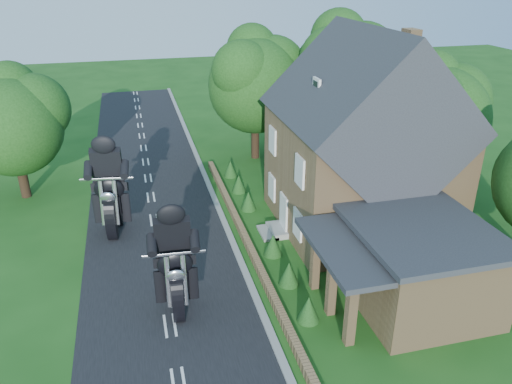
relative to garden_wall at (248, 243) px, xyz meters
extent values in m
plane|color=#184714|center=(-4.30, -5.00, -0.20)|extent=(120.00, 120.00, 0.00)
cube|color=black|center=(-4.30, -5.00, -0.19)|extent=(7.00, 80.00, 0.02)
cube|color=gray|center=(-0.65, -5.00, -0.14)|extent=(0.30, 80.00, 0.12)
cube|color=#94734B|center=(0.00, 0.00, 0.00)|extent=(0.30, 22.00, 0.40)
cube|color=#94734B|center=(6.20, 1.00, 2.80)|extent=(8.00, 8.00, 6.00)
cube|color=#26282D|center=(6.20, 1.00, 5.80)|extent=(8.48, 8.64, 8.48)
cube|color=#94734B|center=(8.20, 1.00, 9.00)|extent=(0.60, 0.90, 1.60)
cube|color=white|center=(3.60, 1.00, 7.30)|extent=(0.12, 0.80, 0.90)
cube|color=black|center=(3.54, 1.00, 7.30)|extent=(0.04, 0.55, 0.65)
cube|color=white|center=(2.14, 1.00, 0.85)|extent=(0.10, 1.10, 2.10)
cube|color=gray|center=(1.80, 1.00, -0.05)|extent=(0.80, 1.60, 0.30)
cube|color=gray|center=(1.30, 1.00, -0.12)|extent=(0.80, 1.60, 0.15)
cube|color=white|center=(2.14, -1.20, 1.40)|extent=(0.10, 1.10, 1.40)
cube|color=black|center=(2.12, -1.20, 1.40)|extent=(0.04, 0.92, 1.22)
cube|color=white|center=(2.14, 3.20, 1.40)|extent=(0.10, 1.10, 1.40)
cube|color=black|center=(2.12, 3.20, 1.40)|extent=(0.04, 0.92, 1.22)
cube|color=white|center=(2.14, -1.20, 4.10)|extent=(0.10, 1.10, 1.40)
cube|color=black|center=(2.12, -1.20, 4.10)|extent=(0.04, 0.92, 1.22)
cube|color=white|center=(2.14, 3.20, 4.10)|extent=(0.10, 1.10, 1.40)
cube|color=black|center=(2.12, 3.20, 4.10)|extent=(0.04, 0.92, 1.22)
cube|color=#94734B|center=(5.70, -5.80, 1.40)|extent=(5.00, 5.60, 3.20)
cube|color=#26282D|center=(5.70, -5.80, 3.12)|extent=(5.30, 5.94, 0.24)
cube|color=#26282D|center=(2.60, -5.80, 2.75)|extent=(2.60, 5.32, 0.22)
cube|color=#94734B|center=(2.00, -7.60, 1.20)|extent=(0.35, 0.35, 2.80)
cube|color=#94734B|center=(2.00, -5.80, 1.20)|extent=(0.35, 0.35, 2.80)
cube|color=#94734B|center=(2.00, -4.00, 1.20)|extent=(0.35, 0.35, 2.80)
cylinder|color=black|center=(12.20, 3.50, 1.30)|extent=(0.56, 0.56, 3.00)
sphere|color=#163F12|center=(12.20, 3.50, 4.45)|extent=(6.00, 6.00, 6.00)
sphere|color=#163F12|center=(13.55, 4.10, 5.35)|extent=(4.32, 4.32, 4.32)
sphere|color=#163F12|center=(11.15, 2.60, 5.65)|extent=(3.72, 3.72, 3.72)
sphere|color=#163F12|center=(12.30, 4.70, 6.55)|extent=(3.30, 3.30, 3.30)
cylinder|color=black|center=(9.70, 11.00, 1.60)|extent=(0.56, 0.56, 3.60)
sphere|color=#163F12|center=(9.70, 11.00, 5.38)|extent=(7.20, 7.20, 7.20)
sphere|color=#163F12|center=(11.32, 11.72, 6.46)|extent=(5.18, 5.18, 5.18)
sphere|color=#163F12|center=(8.44, 9.92, 6.82)|extent=(4.46, 4.46, 4.46)
sphere|color=#163F12|center=(9.80, 12.44, 7.90)|extent=(3.96, 3.96, 3.96)
cylinder|color=black|center=(3.70, 12.00, 1.50)|extent=(0.56, 0.56, 3.40)
sphere|color=#163F12|center=(3.70, 12.00, 4.96)|extent=(6.40, 6.40, 6.40)
sphere|color=#163F12|center=(5.14, 12.64, 5.92)|extent=(4.61, 4.61, 4.61)
sphere|color=#163F12|center=(2.58, 11.04, 6.24)|extent=(3.97, 3.97, 3.97)
sphere|color=#163F12|center=(3.80, 13.28, 7.20)|extent=(3.52, 3.52, 3.52)
cylinder|color=black|center=(-11.30, 9.00, 1.20)|extent=(0.56, 0.56, 2.80)
sphere|color=#163F12|center=(-11.30, 9.00, 4.14)|extent=(5.60, 5.60, 5.60)
sphere|color=#163F12|center=(-10.04, 9.56, 4.98)|extent=(4.03, 4.03, 4.03)
sphere|color=#163F12|center=(-11.20, 10.12, 6.10)|extent=(3.08, 3.08, 3.08)
cone|color=#143C13|center=(1.00, -6.00, 0.35)|extent=(0.90, 0.90, 1.10)
cone|color=#143C13|center=(1.00, -3.50, 0.35)|extent=(0.90, 0.90, 1.10)
cone|color=#143C13|center=(1.00, -1.00, 0.35)|extent=(0.90, 0.90, 1.10)
cone|color=#143C13|center=(1.00, 4.00, 0.35)|extent=(0.90, 0.90, 1.10)
cone|color=#143C13|center=(1.00, 6.50, 0.35)|extent=(0.90, 0.90, 1.10)
cone|color=#143C13|center=(1.00, 9.00, 0.35)|extent=(0.90, 0.90, 1.10)
camera|label=1|loc=(-4.87, -20.73, 12.61)|focal=35.00mm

